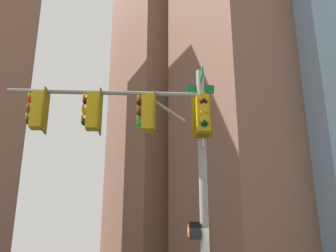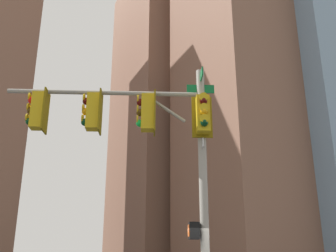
{
  "view_description": "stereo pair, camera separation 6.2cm",
  "coord_description": "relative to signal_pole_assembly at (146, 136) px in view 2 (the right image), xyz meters",
  "views": [
    {
      "loc": [
        -5.04,
        -8.6,
        1.59
      ],
      "look_at": [
        -0.9,
        0.68,
        5.16
      ],
      "focal_mm": 43.29,
      "sensor_mm": 36.0,
      "label": 1
    },
    {
      "loc": [
        -4.99,
        -8.63,
        1.59
      ],
      "look_at": [
        -0.9,
        0.68,
        5.16
      ],
      "focal_mm": 43.29,
      "sensor_mm": 36.0,
      "label": 2
    }
  ],
  "objects": [
    {
      "name": "building_brick_nearside",
      "position": [
        25.04,
        25.17,
        19.47
      ],
      "size": [
        19.8,
        14.47,
        48.63
      ],
      "primitive_type": "cube",
      "color": "#845B47",
      "rests_on": "ground_plane"
    },
    {
      "name": "signal_pole_assembly",
      "position": [
        0.0,
        0.0,
        0.0
      ],
      "size": [
        5.26,
        2.52,
        6.81
      ],
      "rotation": [
        0.0,
        0.0,
        2.78
      ],
      "color": "#9E998C",
      "rests_on": "ground_plane"
    },
    {
      "name": "building_glass_tower",
      "position": [
        37.1,
        31.68,
        22.72
      ],
      "size": [
        28.32,
        32.51,
        55.12
      ],
      "primitive_type": "cube",
      "color": "#7A99B2",
      "rests_on": "ground_plane"
    },
    {
      "name": "building_brick_midblock",
      "position": [
        23.5,
        44.5,
        19.58
      ],
      "size": [
        20.53,
        18.63,
        48.85
      ],
      "primitive_type": "cube",
      "color": "#845B47",
      "rests_on": "ground_plane"
    }
  ]
}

